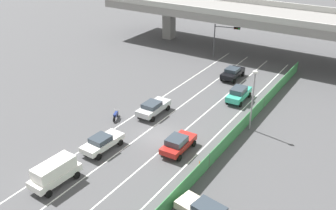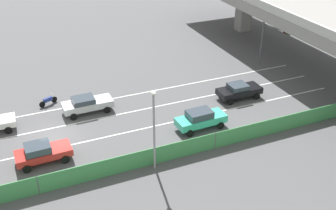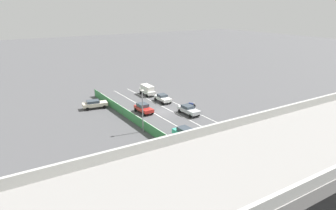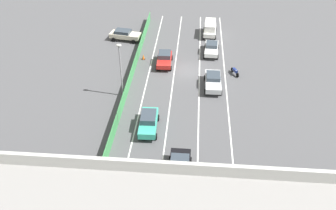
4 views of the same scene
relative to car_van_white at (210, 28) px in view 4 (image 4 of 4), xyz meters
name	(u,v)px [view 4 (image 4 of 4)]	position (x,y,z in m)	size (l,w,h in m)	color
ground_plane	(187,70)	(3.03, 10.97, -1.19)	(300.00, 300.00, 0.00)	#4C4C4F
lane_line_left_edge	(227,93)	(-1.79, 15.77, -1.19)	(0.14, 45.60, 0.01)	silver
lane_line_mid_left	(199,92)	(1.43, 15.77, -1.19)	(0.14, 45.60, 0.01)	silver
lane_line_mid_right	(172,90)	(4.64, 15.77, -1.19)	(0.14, 45.60, 0.01)	silver
lane_line_right_edge	(145,89)	(7.86, 15.77, -1.19)	(0.14, 45.60, 0.01)	silver
green_fence	(129,83)	(9.75, 15.77, -0.44)	(0.10, 41.70, 1.51)	#3D8E4C
car_van_white	(210,28)	(0.00, 0.00, 0.00)	(2.15, 4.48, 2.10)	silver
car_sedan_black	(180,167)	(3.02, 29.08, -0.33)	(2.06, 4.41, 1.56)	black
car_sedan_silver	(213,81)	(-0.18, 14.60, -0.32)	(2.08, 4.64, 1.55)	#B7BABC
car_sedan_red	(165,59)	(6.06, 9.64, -0.30)	(2.11, 4.25, 1.62)	red
car_hatchback_white	(212,48)	(-0.14, 5.99, -0.35)	(2.16, 4.47, 1.52)	silver
car_taxi_teal	(149,121)	(6.48, 23.04, -0.25)	(2.04, 4.51, 1.73)	teal
motorcycle	(235,71)	(-3.02, 11.45, -0.74)	(0.96, 1.82, 0.93)	black
parked_sedan_cream	(125,35)	(12.57, 2.77, -0.30)	(4.71, 2.57, 1.57)	beige
street_lamp	(120,65)	(10.20, 17.29, 2.82)	(0.60, 0.36, 6.54)	gray
traffic_cone	(143,57)	(9.04, 8.41, -0.84)	(0.47, 0.47, 0.75)	orange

